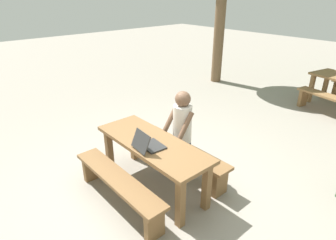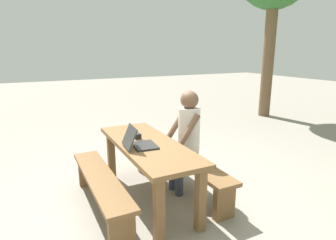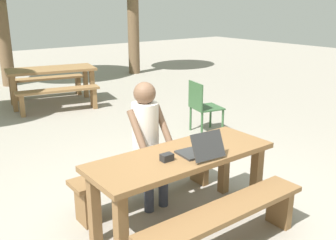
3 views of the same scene
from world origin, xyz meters
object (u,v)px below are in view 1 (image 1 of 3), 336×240
at_px(small_pouch, 140,135).
at_px(picnic_table_front, 153,150).
at_px(person_seated, 180,128).
at_px(laptop, 148,144).

bearing_deg(small_pouch, picnic_table_front, 13.27).
bearing_deg(person_seated, laptop, -80.50).
bearing_deg(small_pouch, laptop, -17.44).
relative_size(laptop, person_seated, 0.29).
xyz_separation_m(picnic_table_front, small_pouch, (-0.21, -0.05, 0.16)).
distance_m(laptop, small_pouch, 0.32).
xyz_separation_m(laptop, person_seated, (-0.11, 0.67, -0.04)).
bearing_deg(picnic_table_front, small_pouch, -166.73).
height_order(laptop, small_pouch, laptop).
distance_m(small_pouch, person_seated, 0.61).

